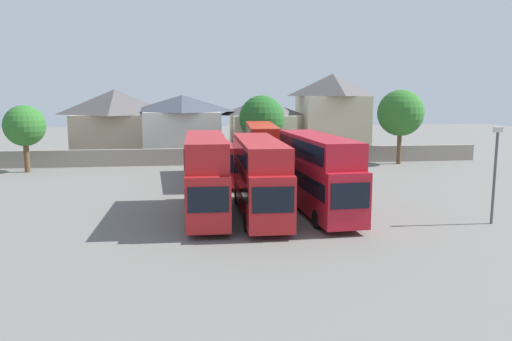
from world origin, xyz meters
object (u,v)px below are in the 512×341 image
bus_4 (216,158)px  tree_left_of_lot (401,113)px  house_terrace_centre (183,126)px  tree_behind_wall (24,126)px  bus_2 (259,173)px  bus_5 (262,149)px  house_terrace_right (261,127)px  bus_3 (317,170)px  lamp_post_lot_edge (495,169)px  house_terrace_left (116,123)px  bus_1 (206,172)px  house_terrace_far_right (332,113)px  tree_right_of_lot (262,118)px

bus_4 → tree_left_of_lot: size_ratio=1.50×
house_terrace_centre → tree_behind_wall: (-15.10, -9.59, 0.72)m
bus_2 → bus_5: bearing=172.2°
house_terrace_right → tree_left_of_lot: (14.00, -9.31, 1.97)m
bus_3 → tree_behind_wall: bearing=-133.4°
bus_4 → lamp_post_lot_edge: bearing=37.7°
bus_3 → bus_5: bus_3 is taller
house_terrace_left → house_terrace_centre: (8.01, -1.34, -0.36)m
bus_1 → house_terrace_far_right: (16.96, 31.50, 2.32)m
bus_4 → tree_left_of_lot: (20.48, 8.09, 3.57)m
tree_right_of_lot → house_terrace_far_right: bearing=30.0°
bus_1 → tree_left_of_lot: bearing=134.9°
house_terrace_far_right → bus_3: bearing=-107.3°
tree_right_of_lot → lamp_post_lot_edge: bearing=-71.8°
bus_4 → tree_left_of_lot: tree_left_of_lot is taller
bus_5 → house_terrace_right: 17.42m
bus_1 → house_terrace_left: (-9.93, 31.25, 1.33)m
bus_5 → lamp_post_lot_edge: bearing=37.6°
house_terrace_far_right → tree_left_of_lot: size_ratio=1.25×
bus_5 → house_terrace_left: (-15.30, 17.85, 1.40)m
bus_2 → tree_behind_wall: size_ratio=1.76×
house_terrace_right → house_terrace_far_right: (9.24, 0.87, 1.58)m
tree_left_of_lot → lamp_post_lot_edge: 25.79m
bus_1 → lamp_post_lot_edge: (16.86, -3.91, 0.48)m
bus_2 → house_terrace_left: (-13.28, 31.42, 1.45)m
bus_5 → tree_left_of_lot: 18.39m
house_terrace_far_right → lamp_post_lot_edge: (-0.10, -35.41, -1.84)m
bus_5 → house_terrace_far_right: house_terrace_far_right is taller
house_terrace_right → house_terrace_far_right: bearing=5.4°
house_terrace_far_right → bus_5: bearing=-122.6°
house_terrace_left → tree_right_of_lot: size_ratio=1.33×
house_terrace_left → tree_left_of_lot: size_ratio=1.23×
bus_1 → tree_behind_wall: bearing=-139.7°
bus_3 → lamp_post_lot_edge: bearing=64.2°
bus_1 → house_terrace_right: (7.73, 30.63, 0.74)m
bus_3 → bus_5: (-1.79, 13.32, -0.05)m
bus_2 → house_terrace_far_right: house_terrace_far_right is taller
bus_5 → tree_right_of_lot: tree_right_of_lot is taller
bus_2 → bus_3: (3.81, 0.24, 0.10)m
tree_left_of_lot → tree_right_of_lot: size_ratio=1.08×
tree_left_of_lot → lamp_post_lot_edge: size_ratio=1.40×
bus_3 → house_terrace_centre: 31.20m
house_terrace_right → tree_left_of_lot: tree_left_of_lot is taller
bus_4 → tree_behind_wall: size_ratio=1.85×
bus_4 → bus_5: 4.20m
bus_3 → tree_left_of_lot: 25.91m
bus_3 → house_terrace_left: (-17.09, 31.17, 1.35)m
tree_right_of_lot → house_terrace_left: bearing=162.3°
bus_4 → bus_1: bearing=-10.0°
bus_4 → lamp_post_lot_edge: size_ratio=2.10×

